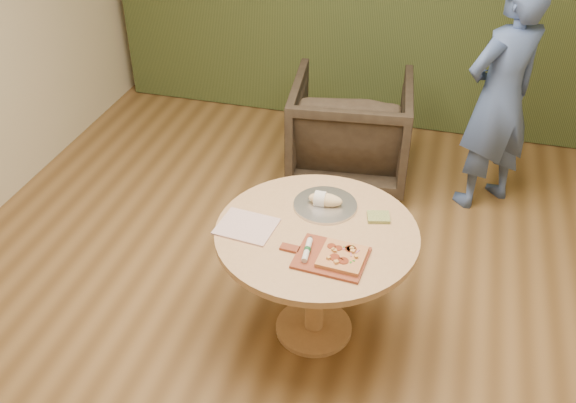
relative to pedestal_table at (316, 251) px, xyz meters
The scene contains 11 objects.
room_shell 0.82m from the pedestal_table, 114.13° to the right, with size 5.04×6.04×2.84m.
pedestal_table is the anchor object (origin of this frame).
pizza_paddle 0.28m from the pedestal_table, 61.47° to the right, with size 0.46×0.31×0.01m.
flatbread_pizza 0.32m from the pedestal_table, 49.21° to the right, with size 0.24×0.24×0.04m.
cutlery_roll 0.27m from the pedestal_table, 90.61° to the right, with size 0.04×0.20×0.03m.
newspaper 0.40m from the pedestal_table, 168.78° to the right, with size 0.30×0.25×0.01m, color white.
serving_tray 0.27m from the pedestal_table, 91.65° to the left, with size 0.36×0.36×0.02m.
bread_roll 0.29m from the pedestal_table, 93.88° to the left, with size 0.19×0.09×0.09m.
green_packet 0.39m from the pedestal_table, 32.53° to the left, with size 0.12×0.10×0.02m, color olive.
armchair 1.73m from the pedestal_table, 94.43° to the left, with size 0.89×0.84×0.92m, color black.
person_standing 1.91m from the pedestal_table, 61.25° to the left, with size 0.63×0.41×1.71m, color #435C95.
Camera 1 is at (0.65, -2.45, 2.85)m, focal length 40.00 mm.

